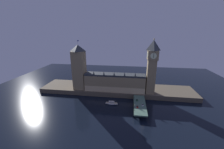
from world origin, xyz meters
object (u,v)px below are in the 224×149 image
object	(u,v)px
street_lamp_far	(134,95)
boat_upstream	(112,103)
street_lamp_near	(135,107)
car_southbound_lead	(143,105)
pedestrian_near_rail	(135,106)
victoria_tower	(79,67)
car_northbound_trail	(137,107)
car_northbound_lead	(137,100)
clock_tower	(152,66)

from	to	relation	value
street_lamp_far	boat_upstream	world-z (taller)	street_lamp_far
street_lamp_far	boat_upstream	bearing A→B (deg)	-160.06
street_lamp_near	boat_upstream	xyz separation A→B (m)	(-27.16, 19.59, -8.56)
car_southbound_lead	pedestrian_near_rail	bearing A→B (deg)	-151.00
boat_upstream	pedestrian_near_rail	bearing A→B (deg)	-24.33
victoria_tower	car_northbound_trail	distance (m)	96.33
car_southbound_lead	pedestrian_near_rail	xyz separation A→B (m)	(-9.06, -5.02, 0.27)
car_southbound_lead	street_lamp_far	world-z (taller)	street_lamp_far
car_northbound_lead	car_northbound_trail	bearing A→B (deg)	-90.00
victoria_tower	car_northbound_trail	xyz separation A→B (m)	(80.73, -42.08, -31.51)
car_northbound_trail	street_lamp_near	size ratio (longest dim) A/B	0.58
street_lamp_far	boat_upstream	xyz separation A→B (m)	(-27.16, -9.85, -8.09)
street_lamp_far	street_lamp_near	bearing A→B (deg)	-90.00
clock_tower	car_southbound_lead	bearing A→B (deg)	-108.44
car_northbound_lead	car_southbound_lead	bearing A→B (deg)	-60.99
car_northbound_lead	street_lamp_far	size ratio (longest dim) A/B	0.63
victoria_tower	street_lamp_far	bearing A→B (deg)	-14.38
street_lamp_near	pedestrian_near_rail	bearing A→B (deg)	86.79
car_northbound_trail	pedestrian_near_rail	bearing A→B (deg)	-178.78
car_northbound_trail	street_lamp_near	world-z (taller)	street_lamp_near
car_northbound_trail	street_lamp_far	size ratio (longest dim) A/B	0.65
car_northbound_trail	boat_upstream	xyz separation A→B (m)	(-30.58, 12.40, -4.72)
street_lamp_far	car_northbound_trail	bearing A→B (deg)	-81.26
clock_tower	boat_upstream	size ratio (longest dim) A/B	4.59
car_northbound_trail	street_lamp_near	xyz separation A→B (m)	(-3.42, -7.19, 3.84)
car_northbound_trail	car_southbound_lead	world-z (taller)	car_northbound_trail
street_lamp_near	street_lamp_far	distance (m)	29.44
car_southbound_lead	pedestrian_near_rail	world-z (taller)	pedestrian_near_rail
clock_tower	pedestrian_near_rail	bearing A→B (deg)	-117.50
clock_tower	pedestrian_near_rail	size ratio (longest dim) A/B	41.09
car_northbound_trail	car_northbound_lead	bearing A→B (deg)	90.00
car_northbound_lead	boat_upstream	xyz separation A→B (m)	(-30.58, -3.45, -4.68)
street_lamp_near	street_lamp_far	xyz separation A→B (m)	(0.00, 29.44, -0.46)
clock_tower	street_lamp_near	xyz separation A→B (m)	(-20.96, -46.62, -33.96)
clock_tower	street_lamp_far	bearing A→B (deg)	-140.66
car_northbound_trail	car_southbound_lead	size ratio (longest dim) A/B	0.94
street_lamp_far	boat_upstream	size ratio (longest dim) A/B	0.42
victoria_tower	street_lamp_far	xyz separation A→B (m)	(77.31, -19.82, -28.13)
car_northbound_trail	street_lamp_near	bearing A→B (deg)	-115.45
car_northbound_lead	street_lamp_near	distance (m)	23.61
victoria_tower	car_southbound_lead	distance (m)	99.50
victoria_tower	pedestrian_near_rail	distance (m)	93.76
car_northbound_trail	street_lamp_near	distance (m)	8.84
car_northbound_lead	pedestrian_near_rail	size ratio (longest dim) A/B	2.33
victoria_tower	car_northbound_trail	world-z (taller)	victoria_tower
clock_tower	boat_upstream	bearing A→B (deg)	-150.67
car_northbound_lead	car_northbound_trail	size ratio (longest dim) A/B	0.97
clock_tower	car_northbound_trail	size ratio (longest dim) A/B	17.09
street_lamp_far	car_southbound_lead	bearing A→B (deg)	-61.31
car_southbound_lead	pedestrian_near_rail	distance (m)	10.36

